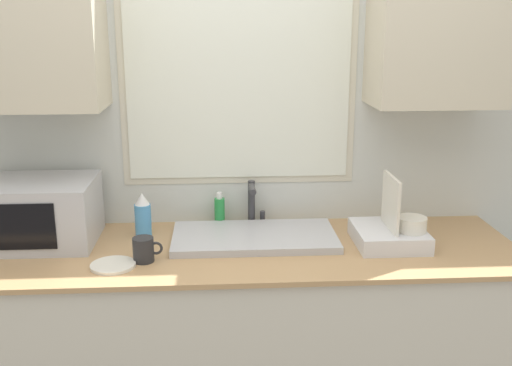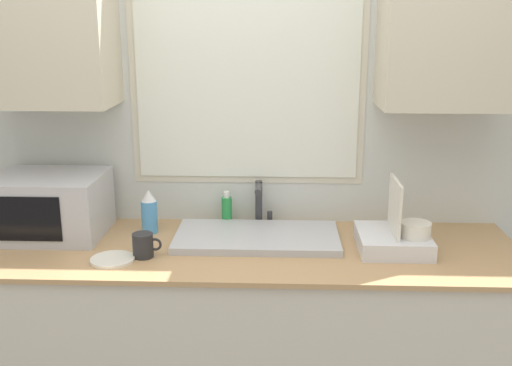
{
  "view_description": "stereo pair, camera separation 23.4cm",
  "coord_description": "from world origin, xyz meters",
  "px_view_note": "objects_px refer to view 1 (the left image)",
  "views": [
    {
      "loc": [
        -0.09,
        -1.95,
        1.83
      ],
      "look_at": [
        0.05,
        0.3,
        1.21
      ],
      "focal_mm": 42.0,
      "sensor_mm": 36.0,
      "label": 1
    },
    {
      "loc": [
        0.14,
        -1.95,
        1.83
      ],
      "look_at": [
        0.05,
        0.3,
        1.21
      ],
      "focal_mm": 42.0,
      "sensor_mm": 36.0,
      "label": 2
    }
  ],
  "objects_px": {
    "dish_rack": "(392,232)",
    "spray_bottle": "(143,216)",
    "mug_near_sink": "(144,250)",
    "faucet": "(253,200)",
    "soap_bottle": "(220,211)",
    "microwave": "(39,212)"
  },
  "relations": [
    {
      "from": "mug_near_sink",
      "to": "faucet",
      "type": "bearing_deg",
      "value": 41.52
    },
    {
      "from": "spray_bottle",
      "to": "soap_bottle",
      "type": "distance_m",
      "value": 0.35
    },
    {
      "from": "soap_bottle",
      "to": "mug_near_sink",
      "type": "relative_size",
      "value": 1.35
    },
    {
      "from": "dish_rack",
      "to": "spray_bottle",
      "type": "relative_size",
      "value": 1.56
    },
    {
      "from": "faucet",
      "to": "spray_bottle",
      "type": "relative_size",
      "value": 1.05
    },
    {
      "from": "spray_bottle",
      "to": "mug_near_sink",
      "type": "bearing_deg",
      "value": -82.98
    },
    {
      "from": "spray_bottle",
      "to": "soap_bottle",
      "type": "relative_size",
      "value": 1.24
    },
    {
      "from": "mug_near_sink",
      "to": "soap_bottle",
      "type": "bearing_deg",
      "value": 53.67
    },
    {
      "from": "faucet",
      "to": "microwave",
      "type": "bearing_deg",
      "value": -170.28
    },
    {
      "from": "faucet",
      "to": "dish_rack",
      "type": "relative_size",
      "value": 0.68
    },
    {
      "from": "spray_bottle",
      "to": "mug_near_sink",
      "type": "xyz_separation_m",
      "value": [
        0.03,
        -0.28,
        -0.04
      ]
    },
    {
      "from": "faucet",
      "to": "microwave",
      "type": "distance_m",
      "value": 0.91
    },
    {
      "from": "soap_bottle",
      "to": "mug_near_sink",
      "type": "distance_m",
      "value": 0.49
    },
    {
      "from": "faucet",
      "to": "mug_near_sink",
      "type": "distance_m",
      "value": 0.59
    },
    {
      "from": "microwave",
      "to": "faucet",
      "type": "bearing_deg",
      "value": 9.72
    },
    {
      "from": "microwave",
      "to": "mug_near_sink",
      "type": "distance_m",
      "value": 0.52
    },
    {
      "from": "faucet",
      "to": "spray_bottle",
      "type": "xyz_separation_m",
      "value": [
        -0.48,
        -0.11,
        -0.03
      ]
    },
    {
      "from": "spray_bottle",
      "to": "mug_near_sink",
      "type": "relative_size",
      "value": 1.67
    },
    {
      "from": "microwave",
      "to": "spray_bottle",
      "type": "distance_m",
      "value": 0.42
    },
    {
      "from": "soap_bottle",
      "to": "microwave",
      "type": "bearing_deg",
      "value": -167.93
    },
    {
      "from": "dish_rack",
      "to": "spray_bottle",
      "type": "bearing_deg",
      "value": 171.08
    },
    {
      "from": "dish_rack",
      "to": "soap_bottle",
      "type": "height_order",
      "value": "dish_rack"
    }
  ]
}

